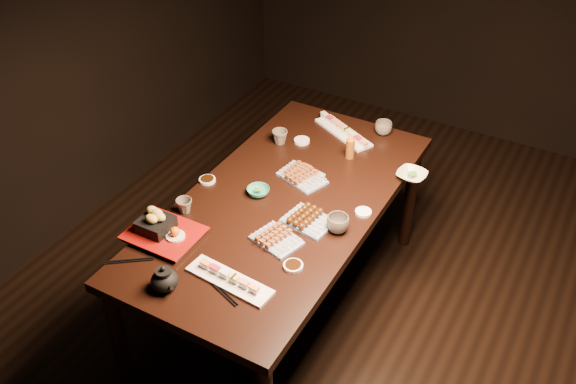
# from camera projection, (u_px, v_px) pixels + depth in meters

# --- Properties ---
(ground) EXTENTS (5.00, 5.00, 0.00)m
(ground) POSITION_uv_depth(u_px,v_px,m) (349.00, 357.00, 3.31)
(ground) COLOR black
(ground) RESTS_ON ground
(dining_table) EXTENTS (1.31, 1.96, 0.75)m
(dining_table) POSITION_uv_depth(u_px,v_px,m) (283.00, 257.00, 3.36)
(dining_table) COLOR black
(dining_table) RESTS_ON ground
(sushi_platter_near) EXTENTS (0.40, 0.14, 0.05)m
(sushi_platter_near) POSITION_uv_depth(u_px,v_px,m) (229.00, 278.00, 2.68)
(sushi_platter_near) COLOR white
(sushi_platter_near) RESTS_ON dining_table
(sushi_platter_far) EXTENTS (0.41, 0.28, 0.05)m
(sushi_platter_far) POSITION_uv_depth(u_px,v_px,m) (343.00, 130.00, 3.62)
(sushi_platter_far) COLOR white
(sushi_platter_far) RESTS_ON dining_table
(yakitori_plate_center) EXTENTS (0.25, 0.21, 0.05)m
(yakitori_plate_center) POSITION_uv_depth(u_px,v_px,m) (304.00, 176.00, 3.26)
(yakitori_plate_center) COLOR #828EB6
(yakitori_plate_center) RESTS_ON dining_table
(yakitori_plate_right) EXTENTS (0.25, 0.21, 0.05)m
(yakitori_plate_right) POSITION_uv_depth(u_px,v_px,m) (277.00, 237.00, 2.88)
(yakitori_plate_right) COLOR #828EB6
(yakitori_plate_right) RESTS_ON dining_table
(yakitori_plate_left) EXTENTS (0.23, 0.18, 0.05)m
(yakitori_plate_left) POSITION_uv_depth(u_px,v_px,m) (301.00, 171.00, 3.29)
(yakitori_plate_left) COLOR #828EB6
(yakitori_plate_left) RESTS_ON dining_table
(tsukune_plate) EXTENTS (0.25, 0.20, 0.06)m
(tsukune_plate) POSITION_uv_depth(u_px,v_px,m) (308.00, 218.00, 2.98)
(tsukune_plate) COLOR #828EB6
(tsukune_plate) RESTS_ON dining_table
(edamame_bowl_green) EXTENTS (0.16, 0.16, 0.04)m
(edamame_bowl_green) POSITION_uv_depth(u_px,v_px,m) (258.00, 191.00, 3.17)
(edamame_bowl_green) COLOR teal
(edamame_bowl_green) RESTS_ON dining_table
(edamame_bowl_cream) EXTENTS (0.16, 0.16, 0.04)m
(edamame_bowl_cream) POSITION_uv_depth(u_px,v_px,m) (412.00, 175.00, 3.28)
(edamame_bowl_cream) COLOR beige
(edamame_bowl_cream) RESTS_ON dining_table
(tempura_tray) EXTENTS (0.33, 0.26, 0.12)m
(tempura_tray) POSITION_uv_depth(u_px,v_px,m) (163.00, 227.00, 2.89)
(tempura_tray) COLOR black
(tempura_tray) RESTS_ON dining_table
(teacup_near_left) EXTENTS (0.11, 0.11, 0.07)m
(teacup_near_left) POSITION_uv_depth(u_px,v_px,m) (184.00, 206.00, 3.05)
(teacup_near_left) COLOR brown
(teacup_near_left) RESTS_ON dining_table
(teacup_mid_right) EXTENTS (0.13, 0.13, 0.08)m
(teacup_mid_right) POSITION_uv_depth(u_px,v_px,m) (338.00, 224.00, 2.93)
(teacup_mid_right) COLOR brown
(teacup_mid_right) RESTS_ON dining_table
(teacup_far_left) EXTENTS (0.12, 0.12, 0.08)m
(teacup_far_left) POSITION_uv_depth(u_px,v_px,m) (280.00, 137.00, 3.53)
(teacup_far_left) COLOR brown
(teacup_far_left) RESTS_ON dining_table
(teacup_far_right) EXTENTS (0.13, 0.13, 0.08)m
(teacup_far_right) POSITION_uv_depth(u_px,v_px,m) (383.00, 128.00, 3.61)
(teacup_far_right) COLOR brown
(teacup_far_right) RESTS_ON dining_table
(teapot) EXTENTS (0.18, 0.18, 0.12)m
(teapot) POSITION_uv_depth(u_px,v_px,m) (164.00, 278.00, 2.63)
(teapot) COLOR black
(teapot) RESTS_ON dining_table
(condiment_bottle) EXTENTS (0.06, 0.06, 0.15)m
(condiment_bottle) POSITION_uv_depth(u_px,v_px,m) (350.00, 146.00, 3.40)
(condiment_bottle) COLOR brown
(condiment_bottle) RESTS_ON dining_table
(sauce_dish_west) EXTENTS (0.10, 0.10, 0.01)m
(sauce_dish_west) POSITION_uv_depth(u_px,v_px,m) (207.00, 180.00, 3.26)
(sauce_dish_west) COLOR white
(sauce_dish_west) RESTS_ON dining_table
(sauce_dish_east) EXTENTS (0.10, 0.10, 0.01)m
(sauce_dish_east) POSITION_uv_depth(u_px,v_px,m) (363.00, 212.00, 3.05)
(sauce_dish_east) COLOR white
(sauce_dish_east) RESTS_ON dining_table
(sauce_dish_se) EXTENTS (0.12, 0.12, 0.02)m
(sauce_dish_se) POSITION_uv_depth(u_px,v_px,m) (293.00, 266.00, 2.76)
(sauce_dish_se) COLOR white
(sauce_dish_se) RESTS_ON dining_table
(sauce_dish_nw) EXTENTS (0.12, 0.12, 0.02)m
(sauce_dish_nw) POSITION_uv_depth(u_px,v_px,m) (302.00, 141.00, 3.56)
(sauce_dish_nw) COLOR white
(sauce_dish_nw) RESTS_ON dining_table
(chopsticks_near) EXTENTS (0.19, 0.15, 0.01)m
(chopsticks_near) POSITION_uv_depth(u_px,v_px,m) (128.00, 261.00, 2.79)
(chopsticks_near) COLOR black
(chopsticks_near) RESTS_ON dining_table
(chopsticks_se) EXTENTS (0.22, 0.10, 0.01)m
(chopsticks_se) POSITION_uv_depth(u_px,v_px,m) (221.00, 290.00, 2.65)
(chopsticks_se) COLOR black
(chopsticks_se) RESTS_ON dining_table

